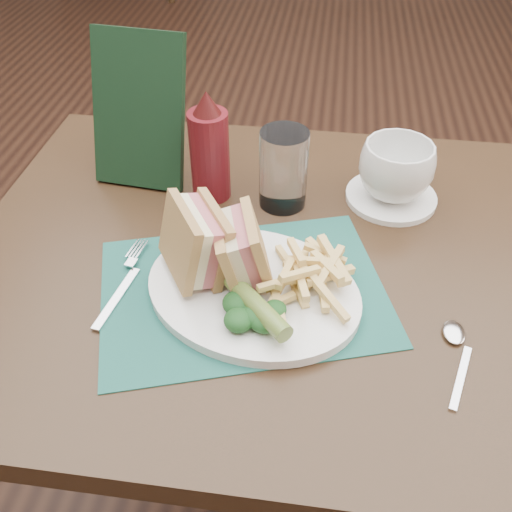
{
  "coord_description": "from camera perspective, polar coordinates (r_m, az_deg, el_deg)",
  "views": [
    {
      "loc": [
        0.08,
        -1.14,
        1.31
      ],
      "look_at": [
        -0.0,
        -0.56,
        0.8
      ],
      "focal_mm": 40.0,
      "sensor_mm": 36.0,
      "label": 1
    }
  ],
  "objects": [
    {
      "name": "coffee_cup",
      "position": [
        0.95,
        13.81,
        8.3
      ],
      "size": [
        0.16,
        0.16,
        0.09
      ],
      "primitive_type": "imported",
      "rotation": [
        0.0,
        0.0,
        0.45
      ],
      "color": "white",
      "rests_on": "saucer"
    },
    {
      "name": "spoon",
      "position": [
        0.75,
        19.6,
        -9.71
      ],
      "size": [
        0.08,
        0.15,
        0.01
      ],
      "primitive_type": null,
      "rotation": [
        0.0,
        0.0,
        -0.31
      ],
      "color": "silver",
      "rests_on": "table_main"
    },
    {
      "name": "fries_pile",
      "position": [
        0.76,
        5.36,
        -1.49
      ],
      "size": [
        0.18,
        0.2,
        0.05
      ],
      "primitive_type": null,
      "color": "#E3C371",
      "rests_on": "plate"
    },
    {
      "name": "kale_garnish",
      "position": [
        0.73,
        -0.13,
        -5.48
      ],
      "size": [
        0.11,
        0.08,
        0.03
      ],
      "primitive_type": null,
      "color": "#143717",
      "rests_on": "plate"
    },
    {
      "name": "saucer",
      "position": [
        0.98,
        13.33,
        5.77
      ],
      "size": [
        0.17,
        0.17,
        0.01
      ],
      "primitive_type": "cylinder",
      "rotation": [
        0.0,
        0.0,
        0.17
      ],
      "color": "white",
      "rests_on": "table_main"
    },
    {
      "name": "pickle_spear",
      "position": [
        0.72,
        0.11,
        -5.02
      ],
      "size": [
        0.1,
        0.11,
        0.03
      ],
      "primitive_type": "cylinder",
      "rotation": [
        1.54,
        0.0,
        0.73
      ],
      "color": "#506B28",
      "rests_on": "plate"
    },
    {
      "name": "drinking_glass",
      "position": [
        0.92,
        2.76,
        8.67
      ],
      "size": [
        0.08,
        0.08,
        0.13
      ],
      "primitive_type": "cylinder",
      "rotation": [
        0.0,
        0.0,
        -0.08
      ],
      "color": "white",
      "rests_on": "table_main"
    },
    {
      "name": "placemat",
      "position": [
        0.79,
        -1.28,
        -3.52
      ],
      "size": [
        0.45,
        0.38,
        0.0
      ],
      "primitive_type": "cube",
      "rotation": [
        0.0,
        0.0,
        0.31
      ],
      "color": "#195349",
      "rests_on": "table_main"
    },
    {
      "name": "table_main",
      "position": [
        1.14,
        0.5,
        -13.94
      ],
      "size": [
        0.9,
        0.75,
        0.75
      ],
      "primitive_type": null,
      "color": "black",
      "rests_on": "ground"
    },
    {
      "name": "sandwich_half_a",
      "position": [
        0.76,
        -7.62,
        1.13
      ],
      "size": [
        0.12,
        0.13,
        0.11
      ],
      "primitive_type": null,
      "rotation": [
        0.0,
        0.24,
        0.56
      ],
      "color": "tan",
      "rests_on": "plate"
    },
    {
      "name": "fork",
      "position": [
        0.82,
        -13.16,
        -2.41
      ],
      "size": [
        0.06,
        0.17,
        0.01
      ],
      "primitive_type": null,
      "rotation": [
        0.0,
        0.0,
        -0.16
      ],
      "color": "silver",
      "rests_on": "placemat"
    },
    {
      "name": "check_presenter",
      "position": [
        0.98,
        -11.66,
        14.02
      ],
      "size": [
        0.16,
        0.11,
        0.24
      ],
      "primitive_type": "cube",
      "rotation": [
        -0.31,
        0.0,
        -0.1
      ],
      "color": "black",
      "rests_on": "table_main"
    },
    {
      "name": "ketchup_bottle",
      "position": [
        0.92,
        -4.7,
        10.89
      ],
      "size": [
        0.07,
        0.07,
        0.19
      ],
      "primitive_type": null,
      "rotation": [
        0.0,
        0.0,
        -0.02
      ],
      "color": "#4F0D13",
      "rests_on": "table_main"
    },
    {
      "name": "sandwich_half_b",
      "position": [
        0.76,
        -2.98,
        0.61
      ],
      "size": [
        0.1,
        0.12,
        0.1
      ],
      "primitive_type": null,
      "rotation": [
        0.0,
        -0.24,
        0.28
      ],
      "color": "tan",
      "rests_on": "plate"
    },
    {
      "name": "plate",
      "position": [
        0.78,
        -0.3,
        -3.51
      ],
      "size": [
        0.36,
        0.32,
        0.01
      ],
      "primitive_type": null,
      "rotation": [
        0.0,
        0.0,
        -0.33
      ],
      "color": "white",
      "rests_on": "placemat"
    },
    {
      "name": "floor",
      "position": [
        1.74,
        2.56,
        -7.43
      ],
      "size": [
        7.0,
        7.0,
        0.0
      ],
      "primitive_type": "plane",
      "color": "black",
      "rests_on": "ground"
    }
  ]
}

